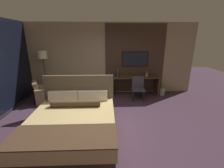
# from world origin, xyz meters

# --- Properties ---
(ground_plane) EXTENTS (16.00, 16.00, 0.00)m
(ground_plane) POSITION_xyz_m (0.00, 0.00, 0.00)
(ground_plane) COLOR #3D2838
(wall_back_tv_panel) EXTENTS (7.20, 0.09, 2.80)m
(wall_back_tv_panel) POSITION_xyz_m (0.16, 2.59, 1.40)
(wall_back_tv_panel) COLOR tan
(wall_back_tv_panel) RESTS_ON ground_plane
(bed) EXTENTS (2.00, 2.22, 1.21)m
(bed) POSITION_xyz_m (-0.76, -0.28, 0.30)
(bed) COLOR #33281E
(bed) RESTS_ON ground_plane
(desk) EXTENTS (1.87, 0.54, 0.76)m
(desk) POSITION_xyz_m (1.20, 2.30, 0.52)
(desk) COLOR #422D1E
(desk) RESTS_ON ground_plane
(tv) EXTENTS (1.05, 0.04, 0.59)m
(tv) POSITION_xyz_m (1.20, 2.52, 1.41)
(tv) COLOR black
(desk_chair) EXTENTS (0.51, 0.51, 0.86)m
(desk_chair) POSITION_xyz_m (1.22, 1.79, 0.51)
(desk_chair) COLOR #38333D
(desk_chair) RESTS_ON ground_plane
(armchair_by_window) EXTENTS (0.95, 0.97, 0.78)m
(armchair_by_window) POSITION_xyz_m (-2.20, 1.73, 0.26)
(armchair_by_window) COLOR #998460
(armchair_by_window) RESTS_ON ground_plane
(floor_lamp) EXTENTS (0.34, 0.34, 1.77)m
(floor_lamp) POSITION_xyz_m (-2.31, 2.25, 1.49)
(floor_lamp) COLOR #282623
(floor_lamp) RESTS_ON ground_plane
(vase_tall) EXTENTS (0.13, 0.13, 0.24)m
(vase_tall) POSITION_xyz_m (1.65, 2.27, 0.88)
(vase_tall) COLOR #846647
(vase_tall) RESTS_ON desk
(vase_short) EXTENTS (0.10, 0.10, 0.30)m
(vase_short) POSITION_xyz_m (0.49, 2.26, 0.91)
(vase_short) COLOR #333338
(vase_short) RESTS_ON desk
(waste_bin) EXTENTS (0.22, 0.22, 0.28)m
(waste_bin) POSITION_xyz_m (2.29, 2.13, 0.14)
(waste_bin) COLOR gray
(waste_bin) RESTS_ON ground_plane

